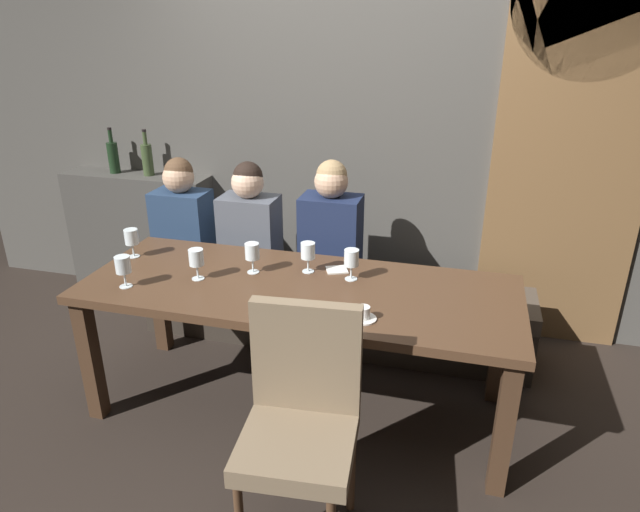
% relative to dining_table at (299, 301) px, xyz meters
% --- Properties ---
extents(ground, '(9.00, 9.00, 0.00)m').
position_rel_dining_table_xyz_m(ground, '(0.00, 0.00, -0.65)').
color(ground, black).
extents(back_wall_tiled, '(6.00, 0.12, 3.00)m').
position_rel_dining_table_xyz_m(back_wall_tiled, '(0.00, 1.22, 0.85)').
color(back_wall_tiled, '#4C4944').
rests_on(back_wall_tiled, ground).
extents(arched_door, '(0.90, 0.05, 2.55)m').
position_rel_dining_table_xyz_m(arched_door, '(1.35, 1.15, 0.71)').
color(arched_door, brown).
rests_on(arched_door, ground).
extents(back_counter, '(1.10, 0.28, 0.95)m').
position_rel_dining_table_xyz_m(back_counter, '(-1.55, 1.04, -0.18)').
color(back_counter, '#413E3A').
rests_on(back_counter, ground).
extents(dining_table, '(2.20, 0.84, 0.74)m').
position_rel_dining_table_xyz_m(dining_table, '(0.00, 0.00, 0.00)').
color(dining_table, '#412B1C').
rests_on(dining_table, ground).
extents(banquette_bench, '(2.50, 0.44, 0.45)m').
position_rel_dining_table_xyz_m(banquette_bench, '(0.00, 0.70, -0.42)').
color(banquette_bench, '#312A23').
rests_on(banquette_bench, ground).
extents(chair_near_side, '(0.48, 0.48, 0.98)m').
position_rel_dining_table_xyz_m(chair_near_side, '(0.23, -0.72, -0.09)').
color(chair_near_side, '#4C3321').
rests_on(chair_near_side, ground).
extents(diner_redhead, '(0.36, 0.24, 0.73)m').
position_rel_dining_table_xyz_m(diner_redhead, '(-1.01, 0.70, 0.14)').
color(diner_redhead, navy).
rests_on(diner_redhead, banquette_bench).
extents(diner_bearded, '(0.36, 0.24, 0.74)m').
position_rel_dining_table_xyz_m(diner_bearded, '(-0.53, 0.67, 0.14)').
color(diner_bearded, '#4C515B').
rests_on(diner_bearded, banquette_bench).
extents(diner_far_end, '(0.36, 0.24, 0.78)m').
position_rel_dining_table_xyz_m(diner_far_end, '(-0.00, 0.67, 0.17)').
color(diner_far_end, '#192342').
rests_on(diner_far_end, banquette_bench).
extents(wine_bottle_dark_red, '(0.08, 0.08, 0.33)m').
position_rel_dining_table_xyz_m(wine_bottle_dark_red, '(-1.71, 1.04, 0.42)').
color(wine_bottle_dark_red, black).
rests_on(wine_bottle_dark_red, back_counter).
extents(wine_bottle_pale_label, '(0.08, 0.08, 0.33)m').
position_rel_dining_table_xyz_m(wine_bottle_pale_label, '(-1.44, 1.04, 0.42)').
color(wine_bottle_pale_label, '#384728').
rests_on(wine_bottle_pale_label, back_counter).
extents(wine_glass_near_right, '(0.08, 0.08, 0.16)m').
position_rel_dining_table_xyz_m(wine_glass_near_right, '(-0.28, 0.09, 0.20)').
color(wine_glass_near_right, silver).
rests_on(wine_glass_near_right, dining_table).
extents(wine_glass_center_front, '(0.08, 0.08, 0.16)m').
position_rel_dining_table_xyz_m(wine_glass_center_front, '(-1.01, 0.12, 0.20)').
color(wine_glass_center_front, silver).
rests_on(wine_glass_center_front, dining_table).
extents(wine_glass_far_right, '(0.08, 0.08, 0.16)m').
position_rel_dining_table_xyz_m(wine_glass_far_right, '(-0.52, -0.06, 0.20)').
color(wine_glass_far_right, silver).
rests_on(wine_glass_far_right, dining_table).
extents(wine_glass_near_left, '(0.08, 0.08, 0.16)m').
position_rel_dining_table_xyz_m(wine_glass_near_left, '(0.24, 0.14, 0.20)').
color(wine_glass_near_left, silver).
rests_on(wine_glass_near_left, dining_table).
extents(wine_glass_end_right, '(0.08, 0.08, 0.16)m').
position_rel_dining_table_xyz_m(wine_glass_end_right, '(-0.00, 0.18, 0.20)').
color(wine_glass_end_right, silver).
rests_on(wine_glass_end_right, dining_table).
extents(wine_glass_end_left, '(0.08, 0.08, 0.16)m').
position_rel_dining_table_xyz_m(wine_glass_end_left, '(-0.83, -0.24, 0.20)').
color(wine_glass_end_left, silver).
rests_on(wine_glass_end_left, dining_table).
extents(espresso_cup, '(0.12, 0.12, 0.06)m').
position_rel_dining_table_xyz_m(espresso_cup, '(0.38, -0.26, 0.11)').
color(espresso_cup, white).
rests_on(espresso_cup, dining_table).
extents(folded_napkin, '(0.14, 0.14, 0.01)m').
position_rel_dining_table_xyz_m(folded_napkin, '(0.14, 0.23, 0.09)').
color(folded_napkin, silver).
rests_on(folded_napkin, dining_table).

